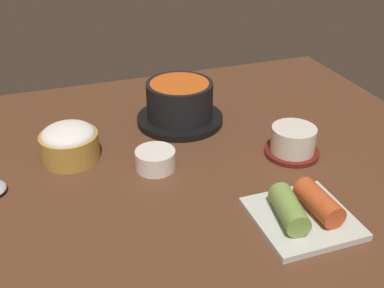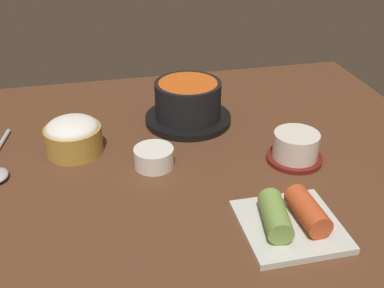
{
  "view_description": "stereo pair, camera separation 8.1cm",
  "coord_description": "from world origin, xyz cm",
  "px_view_note": "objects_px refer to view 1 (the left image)",
  "views": [
    {
      "loc": [
        -21.07,
        -67.93,
        45.31
      ],
      "look_at": [
        2.0,
        -2.0,
        5.0
      ],
      "focal_mm": 43.7,
      "sensor_mm": 36.0,
      "label": 1
    },
    {
      "loc": [
        -13.33,
        -70.15,
        45.31
      ],
      "look_at": [
        2.0,
        -2.0,
        5.0
      ],
      "focal_mm": 43.7,
      "sensor_mm": 36.0,
      "label": 2
    }
  ],
  "objects_px": {
    "stone_pot": "(180,104)",
    "rice_bowl": "(69,142)",
    "tea_cup_with_saucer": "(293,141)",
    "kimchi_plate": "(303,212)",
    "banchan_cup_center": "(155,159)"
  },
  "relations": [
    {
      "from": "rice_bowl",
      "to": "banchan_cup_center",
      "type": "relative_size",
      "value": 1.48
    },
    {
      "from": "tea_cup_with_saucer",
      "to": "banchan_cup_center",
      "type": "xyz_separation_m",
      "value": [
        -0.24,
        0.04,
        -0.01
      ]
    },
    {
      "from": "stone_pot",
      "to": "rice_bowl",
      "type": "relative_size",
      "value": 1.72
    },
    {
      "from": "stone_pot",
      "to": "rice_bowl",
      "type": "bearing_deg",
      "value": -162.32
    },
    {
      "from": "rice_bowl",
      "to": "tea_cup_with_saucer",
      "type": "distance_m",
      "value": 0.39
    },
    {
      "from": "banchan_cup_center",
      "to": "kimchi_plate",
      "type": "distance_m",
      "value": 0.26
    },
    {
      "from": "stone_pot",
      "to": "banchan_cup_center",
      "type": "distance_m",
      "value": 0.18
    },
    {
      "from": "tea_cup_with_saucer",
      "to": "banchan_cup_center",
      "type": "distance_m",
      "value": 0.24
    },
    {
      "from": "rice_bowl",
      "to": "banchan_cup_center",
      "type": "xyz_separation_m",
      "value": [
        0.13,
        -0.08,
        -0.02
      ]
    },
    {
      "from": "banchan_cup_center",
      "to": "rice_bowl",
      "type": "bearing_deg",
      "value": 149.39
    },
    {
      "from": "rice_bowl",
      "to": "banchan_cup_center",
      "type": "height_order",
      "value": "rice_bowl"
    },
    {
      "from": "rice_bowl",
      "to": "tea_cup_with_saucer",
      "type": "relative_size",
      "value": 1.04
    },
    {
      "from": "stone_pot",
      "to": "banchan_cup_center",
      "type": "bearing_deg",
      "value": -121.63
    },
    {
      "from": "rice_bowl",
      "to": "kimchi_plate",
      "type": "distance_m",
      "value": 0.41
    },
    {
      "from": "tea_cup_with_saucer",
      "to": "kimchi_plate",
      "type": "xyz_separation_m",
      "value": [
        -0.08,
        -0.17,
        -0.01
      ]
    }
  ]
}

